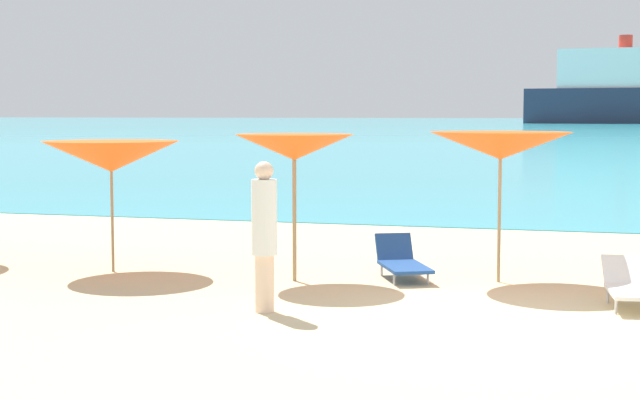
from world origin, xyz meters
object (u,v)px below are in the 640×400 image
(umbrella_3, at_px, (294,148))
(beachgoer_2, at_px, (264,232))
(umbrella_2, at_px, (111,157))
(umbrella_4, at_px, (501,146))
(lounge_chair_6, at_px, (402,262))
(lounge_chair_1, at_px, (629,285))

(umbrella_3, bearing_deg, beachgoer_2, -81.90)
(umbrella_2, relative_size, umbrella_4, 0.96)
(umbrella_3, distance_m, umbrella_4, 3.02)
(beachgoer_2, bearing_deg, lounge_chair_6, 98.57)
(umbrella_3, bearing_deg, lounge_chair_6, 24.12)
(umbrella_4, xyz_separation_m, beachgoer_2, (-2.60, -3.02, -1.00))
(umbrella_2, height_order, beachgoer_2, umbrella_2)
(lounge_chair_6, bearing_deg, umbrella_2, 162.32)
(umbrella_2, height_order, umbrella_3, umbrella_3)
(umbrella_4, xyz_separation_m, lounge_chair_1, (1.80, -1.36, -1.74))
(umbrella_2, xyz_separation_m, beachgoer_2, (3.34, -2.30, -0.80))
(lounge_chair_1, xyz_separation_m, lounge_chair_6, (-3.24, 1.28, -0.02))
(umbrella_4, relative_size, lounge_chair_1, 1.45)
(umbrella_3, bearing_deg, lounge_chair_1, -7.32)
(lounge_chair_6, bearing_deg, umbrella_3, 178.38)
(lounge_chair_1, relative_size, beachgoer_2, 0.81)
(lounge_chair_1, distance_m, lounge_chair_6, 3.48)
(umbrella_4, height_order, lounge_chair_6, umbrella_4)
(umbrella_3, xyz_separation_m, beachgoer_2, (0.32, -2.27, -0.97))
(lounge_chair_1, relative_size, lounge_chair_6, 1.03)
(umbrella_4, bearing_deg, umbrella_3, -165.63)
(umbrella_3, xyz_separation_m, lounge_chair_1, (4.73, -0.61, -1.71))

